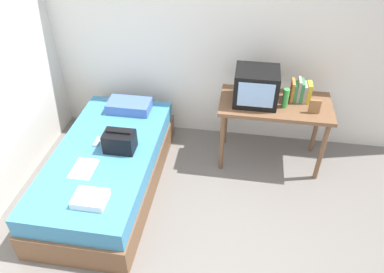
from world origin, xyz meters
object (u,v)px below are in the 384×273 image
(bed, at_px, (108,169))
(folded_towel, at_px, (90,199))
(pillow, at_px, (129,106))
(remote_dark, at_px, (88,195))
(tv, at_px, (256,86))
(water_bottle, at_px, (285,98))
(book_row, at_px, (301,91))
(remote_silver, at_px, (97,142))
(desk, at_px, (274,111))
(picture_frame, at_px, (315,107))
(handbag, at_px, (120,141))
(magazine, at_px, (84,169))

(bed, height_order, folded_towel, folded_towel)
(pillow, bearing_deg, remote_dark, -89.01)
(tv, bearing_deg, water_bottle, -10.07)
(book_row, height_order, pillow, book_row)
(remote_silver, distance_m, folded_towel, 0.81)
(pillow, distance_m, folded_towel, 1.40)
(desk, distance_m, pillow, 1.62)
(picture_frame, height_order, pillow, picture_frame)
(tv, distance_m, picture_frame, 0.61)
(handbag, relative_size, remote_silver, 2.08)
(bed, height_order, tv, tv)
(picture_frame, xyz_separation_m, handbag, (-1.86, -0.53, -0.26))
(book_row, relative_size, magazine, 0.83)
(bed, xyz_separation_m, water_bottle, (1.74, 0.64, 0.63))
(pillow, distance_m, remote_silver, 0.65)
(desk, height_order, remote_silver, desk)
(tv, bearing_deg, handbag, -153.02)
(magazine, relative_size, folded_towel, 1.04)
(pillow, relative_size, folded_towel, 1.72)
(tv, height_order, picture_frame, tv)
(folded_towel, bearing_deg, desk, 41.73)
(tv, distance_m, book_row, 0.48)
(book_row, relative_size, pillow, 0.50)
(picture_frame, xyz_separation_m, remote_dark, (-1.95, -1.17, -0.35))
(pillow, height_order, remote_silver, pillow)
(pillow, bearing_deg, book_row, 1.68)
(tv, relative_size, pillow, 0.91)
(picture_frame, bearing_deg, handbag, -164.18)
(water_bottle, bearing_deg, book_row, 44.19)
(remote_dark, bearing_deg, bed, 96.55)
(book_row, bearing_deg, tv, -167.69)
(desk, distance_m, tv, 0.36)
(pillow, relative_size, handbag, 1.61)
(desk, distance_m, magazine, 2.02)
(pillow, xyz_separation_m, remote_silver, (-0.16, -0.63, -0.05))
(handbag, relative_size, magazine, 1.03)
(handbag, bearing_deg, bed, -164.30)
(handbag, bearing_deg, remote_silver, 165.82)
(picture_frame, height_order, remote_dark, picture_frame)
(magazine, height_order, remote_silver, remote_silver)
(remote_silver, bearing_deg, handbag, -14.18)
(water_bottle, height_order, pillow, water_bottle)
(tv, relative_size, picture_frame, 3.00)
(pillow, height_order, magazine, pillow)
(desk, bearing_deg, bed, -156.91)
(tv, bearing_deg, remote_dark, -136.57)
(book_row, bearing_deg, pillow, -178.32)
(bed, height_order, desk, desk)
(tv, xyz_separation_m, handbag, (-1.28, -0.65, -0.36))
(bed, height_order, water_bottle, water_bottle)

